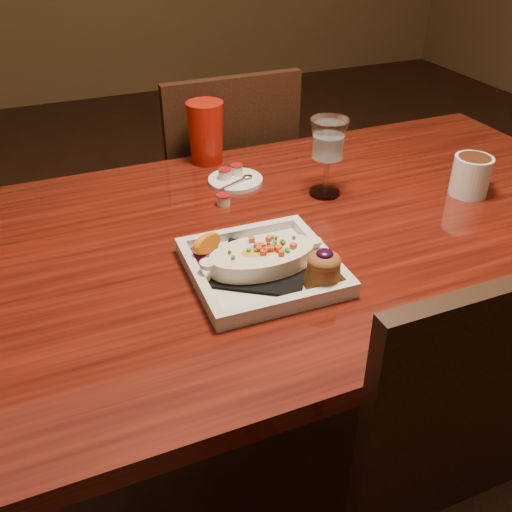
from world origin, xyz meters
name	(u,v)px	position (x,y,z in m)	size (l,w,h in m)	color
floor	(302,449)	(0.00, 0.00, 0.00)	(7.00, 7.00, 0.00)	black
table	(315,260)	(0.00, 0.00, 0.65)	(1.50, 0.90, 0.75)	maroon
chair_far	(222,199)	(0.00, 0.63, 0.51)	(0.42, 0.42, 0.93)	black
plate	(268,263)	(-0.18, -0.14, 0.78)	(0.27, 0.27, 0.08)	silver
coffee_mug	(472,174)	(0.39, -0.01, 0.80)	(0.12, 0.09, 0.09)	silver
goblet	(328,143)	(0.08, 0.12, 0.88)	(0.09, 0.09, 0.18)	silver
saucer	(234,179)	(-0.09, 0.26, 0.76)	(0.13, 0.13, 0.09)	silver
creamer_loose	(223,199)	(-0.16, 0.16, 0.76)	(0.03, 0.03, 0.03)	silver
red_tumbler	(206,133)	(-0.12, 0.40, 0.83)	(0.09, 0.09, 0.16)	#A2170B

